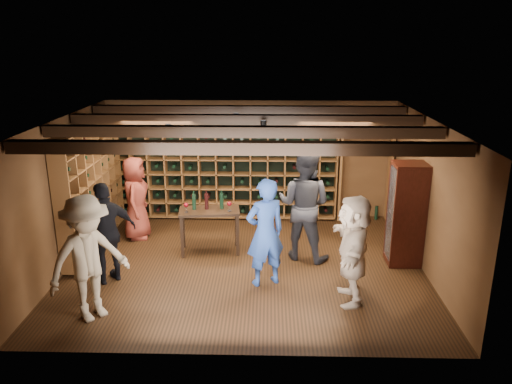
{
  "coord_description": "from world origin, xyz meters",
  "views": [
    {
      "loc": [
        0.4,
        -7.77,
        3.79
      ],
      "look_at": [
        0.18,
        0.2,
        1.27
      ],
      "focal_mm": 35.0,
      "sensor_mm": 36.0,
      "label": 1
    }
  ],
  "objects_px": {
    "guest_khaki": "(88,259)",
    "guest_woman_black": "(107,233)",
    "tasting_table": "(209,214)",
    "man_blue_shirt": "(265,233)",
    "guest_red_floral": "(136,198)",
    "man_grey_suit": "(304,205)",
    "display_cabinet": "(406,216)",
    "guest_beige": "(353,249)"
  },
  "relations": [
    {
      "from": "man_blue_shirt",
      "to": "guest_beige",
      "type": "relative_size",
      "value": 1.06
    },
    {
      "from": "guest_khaki",
      "to": "guest_beige",
      "type": "height_order",
      "value": "guest_khaki"
    },
    {
      "from": "man_grey_suit",
      "to": "guest_woman_black",
      "type": "relative_size",
      "value": 1.2
    },
    {
      "from": "guest_woman_black",
      "to": "guest_red_floral",
      "type": "bearing_deg",
      "value": -129.38
    },
    {
      "from": "man_grey_suit",
      "to": "guest_woman_black",
      "type": "distance_m",
      "value": 3.3
    },
    {
      "from": "guest_woman_black",
      "to": "man_blue_shirt",
      "type": "bearing_deg",
      "value": 139.53
    },
    {
      "from": "man_blue_shirt",
      "to": "guest_woman_black",
      "type": "bearing_deg",
      "value": -25.24
    },
    {
      "from": "guest_woman_black",
      "to": "tasting_table",
      "type": "xyz_separation_m",
      "value": [
        1.47,
        1.16,
        -0.1
      ]
    },
    {
      "from": "man_grey_suit",
      "to": "guest_red_floral",
      "type": "xyz_separation_m",
      "value": [
        -3.16,
        0.83,
        -0.18
      ]
    },
    {
      "from": "man_grey_suit",
      "to": "guest_beige",
      "type": "distance_m",
      "value": 1.62
    },
    {
      "from": "guest_red_floral",
      "to": "guest_woman_black",
      "type": "xyz_separation_m",
      "value": [
        0.01,
        -1.8,
        0.02
      ]
    },
    {
      "from": "guest_beige",
      "to": "tasting_table",
      "type": "xyz_separation_m",
      "value": [
        -2.29,
        1.68,
        -0.1
      ]
    },
    {
      "from": "man_blue_shirt",
      "to": "guest_beige",
      "type": "bearing_deg",
      "value": 134.63
    },
    {
      "from": "guest_khaki",
      "to": "guest_beige",
      "type": "xyz_separation_m",
      "value": [
        3.67,
        0.57,
        -0.07
      ]
    },
    {
      "from": "display_cabinet",
      "to": "guest_beige",
      "type": "height_order",
      "value": "display_cabinet"
    },
    {
      "from": "guest_beige",
      "to": "display_cabinet",
      "type": "bearing_deg",
      "value": 142.56
    },
    {
      "from": "guest_red_floral",
      "to": "man_blue_shirt",
      "type": "bearing_deg",
      "value": -129.14
    },
    {
      "from": "man_grey_suit",
      "to": "tasting_table",
      "type": "xyz_separation_m",
      "value": [
        -1.67,
        0.19,
        -0.26
      ]
    },
    {
      "from": "man_blue_shirt",
      "to": "man_grey_suit",
      "type": "xyz_separation_m",
      "value": [
        0.66,
        1.0,
        0.12
      ]
    },
    {
      "from": "display_cabinet",
      "to": "guest_red_floral",
      "type": "height_order",
      "value": "display_cabinet"
    },
    {
      "from": "man_grey_suit",
      "to": "tasting_table",
      "type": "relative_size",
      "value": 1.75
    },
    {
      "from": "man_grey_suit",
      "to": "guest_red_floral",
      "type": "height_order",
      "value": "man_grey_suit"
    },
    {
      "from": "man_blue_shirt",
      "to": "tasting_table",
      "type": "xyz_separation_m",
      "value": [
        -1.01,
        1.19,
        -0.15
      ]
    },
    {
      "from": "guest_khaki",
      "to": "tasting_table",
      "type": "relative_size",
      "value": 1.59
    },
    {
      "from": "guest_red_floral",
      "to": "guest_khaki",
      "type": "relative_size",
      "value": 0.9
    },
    {
      "from": "man_grey_suit",
      "to": "guest_khaki",
      "type": "xyz_separation_m",
      "value": [
        -3.05,
        -2.06,
        -0.09
      ]
    },
    {
      "from": "guest_woman_black",
      "to": "tasting_table",
      "type": "relative_size",
      "value": 1.46
    },
    {
      "from": "display_cabinet",
      "to": "guest_khaki",
      "type": "xyz_separation_m",
      "value": [
        -4.76,
        -1.87,
        0.04
      ]
    },
    {
      "from": "guest_khaki",
      "to": "guest_beige",
      "type": "relative_size",
      "value": 1.09
    },
    {
      "from": "man_grey_suit",
      "to": "guest_red_floral",
      "type": "bearing_deg",
      "value": 8.17
    },
    {
      "from": "guest_khaki",
      "to": "guest_woman_black",
      "type": "bearing_deg",
      "value": 48.48
    },
    {
      "from": "display_cabinet",
      "to": "man_blue_shirt",
      "type": "height_order",
      "value": "display_cabinet"
    },
    {
      "from": "tasting_table",
      "to": "man_blue_shirt",
      "type": "bearing_deg",
      "value": -56.22
    },
    {
      "from": "man_blue_shirt",
      "to": "man_grey_suit",
      "type": "distance_m",
      "value": 1.21
    },
    {
      "from": "guest_khaki",
      "to": "tasting_table",
      "type": "bearing_deg",
      "value": 11.94
    },
    {
      "from": "guest_woman_black",
      "to": "guest_khaki",
      "type": "bearing_deg",
      "value": 55.33
    },
    {
      "from": "man_blue_shirt",
      "to": "guest_khaki",
      "type": "xyz_separation_m",
      "value": [
        -2.39,
        -1.06,
        0.03
      ]
    },
    {
      "from": "tasting_table",
      "to": "guest_beige",
      "type": "bearing_deg",
      "value": -42.78
    },
    {
      "from": "man_blue_shirt",
      "to": "guest_khaki",
      "type": "height_order",
      "value": "guest_khaki"
    },
    {
      "from": "guest_red_floral",
      "to": "guest_beige",
      "type": "height_order",
      "value": "guest_beige"
    },
    {
      "from": "man_grey_suit",
      "to": "guest_red_floral",
      "type": "distance_m",
      "value": 3.27
    },
    {
      "from": "tasting_table",
      "to": "guest_woman_black",
      "type": "bearing_deg",
      "value": -148.24
    }
  ]
}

